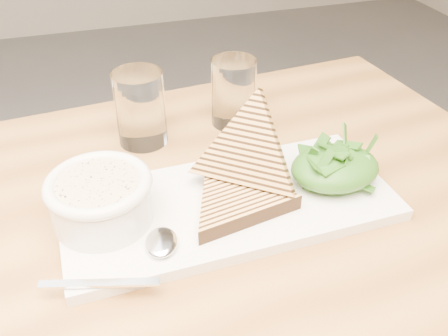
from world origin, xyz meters
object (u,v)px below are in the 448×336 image
object	(u,v)px
glass_far	(234,92)
glass_near	(140,108)
soup_bowl	(102,204)
table_top	(129,275)
platter	(229,204)

from	to	relation	value
glass_far	glass_near	bearing A→B (deg)	-175.23
soup_bowl	glass_near	world-z (taller)	glass_near
soup_bowl	table_top	bearing A→B (deg)	-75.57
table_top	glass_near	xyz separation A→B (m)	(0.06, 0.24, 0.08)
soup_bowl	glass_far	bearing A→B (deg)	40.89
table_top	soup_bowl	world-z (taller)	soup_bowl
table_top	glass_near	bearing A→B (deg)	76.02
platter	soup_bowl	bearing A→B (deg)	176.51
platter	soup_bowl	xyz separation A→B (m)	(-0.15, 0.01, 0.03)
platter	glass_far	world-z (taller)	glass_far
glass_near	glass_far	distance (m)	0.15
table_top	glass_far	xyz separation A→B (m)	(0.21, 0.26, 0.07)
table_top	soup_bowl	size ratio (longest dim) A/B	9.94
glass_far	platter	bearing A→B (deg)	-109.59
glass_near	table_top	bearing A→B (deg)	-103.98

